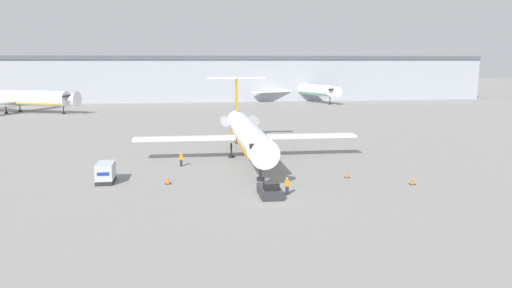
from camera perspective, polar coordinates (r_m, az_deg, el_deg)
name	(u,v)px	position (r m, az deg, el deg)	size (l,w,h in m)	color
ground_plane	(272,199)	(47.78, 1.80, -6.35)	(600.00, 600.00, 0.00)	gray
terminal_building	(210,78)	(165.56, -5.29, 7.50)	(180.00, 16.80, 14.47)	#9EA3AD
airplane_main	(247,132)	(66.46, -1.03, 1.33)	(29.97, 31.52, 10.40)	white
pushback_tug	(270,191)	(48.71, 1.58, -5.34)	(2.00, 4.02, 1.61)	#2D2D33
luggage_cart	(106,173)	(56.37, -16.81, -3.16)	(1.78, 3.34, 2.17)	#232326
worker_near_tug	(287,186)	(49.32, 3.59, -4.77)	(0.40, 0.24, 1.73)	#232838
worker_by_wing	(181,159)	(62.85, -8.55, -1.72)	(0.40, 0.24, 1.75)	#232838
traffic_cone_left	(168,181)	(54.32, -10.03, -4.13)	(0.62, 0.62, 0.78)	black
traffic_cone_right	(347,175)	(57.29, 10.39, -3.48)	(0.55, 0.55, 0.68)	black
traffic_cone_mid	(412,181)	(55.88, 17.44, -4.08)	(0.60, 0.60, 0.73)	black
airplane_parked_far_left	(299,89)	(163.89, 4.97, 6.33)	(32.22, 38.31, 10.75)	white
airplane_parked_far_right	(16,98)	(139.22, -25.75, 4.77)	(33.73, 33.44, 10.76)	white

